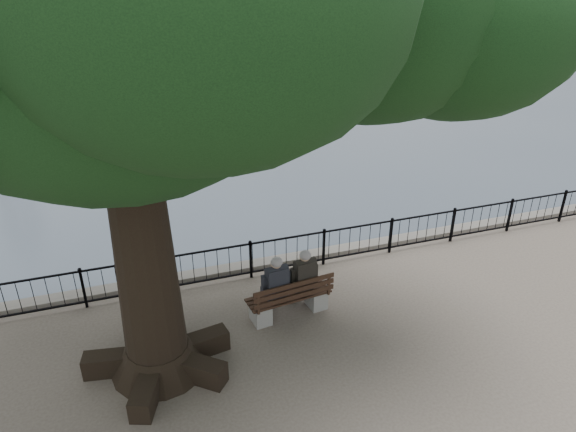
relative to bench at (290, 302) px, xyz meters
name	(u,v)px	position (x,y,z in m)	size (l,w,h in m)	color
harbor	(282,277)	(0.57, 2.31, -0.86)	(260.00, 260.00, 1.20)	#625D56
railing	(288,252)	(0.57, 1.81, 0.20)	(22.06, 0.06, 1.00)	black
bench	(290,302)	(0.00, 0.00, 0.00)	(2.00, 0.80, 1.03)	gray
person_left	(274,288)	(-0.35, 0.07, 0.39)	(0.50, 0.84, 1.63)	black
person_right	(302,281)	(0.34, 0.15, 0.39)	(0.50, 0.84, 1.63)	black
lion_monument	(161,29)	(2.57, 49.24, 0.89)	(6.07, 6.07, 8.94)	#625D56
sailboat_a	(9,166)	(-7.93, 15.00, -1.06)	(3.74, 5.87, 10.34)	white
sailboat_b	(177,108)	(0.45, 22.89, -1.05)	(2.63, 4.79, 9.44)	white
sailboat_c	(278,107)	(6.49, 21.19, -1.06)	(2.87, 4.75, 9.14)	white
sailboat_d	(301,89)	(9.62, 25.65, -1.06)	(2.74, 6.10, 10.28)	white
sailboat_e	(3,92)	(-10.38, 30.97, -1.00)	(3.48, 5.76, 12.60)	white
sailboat_g	(267,65)	(10.03, 35.49, -1.03)	(1.69, 5.77, 11.55)	white
sailboat_h	(84,73)	(-5.18, 36.66, -0.96)	(2.69, 5.59, 13.56)	white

